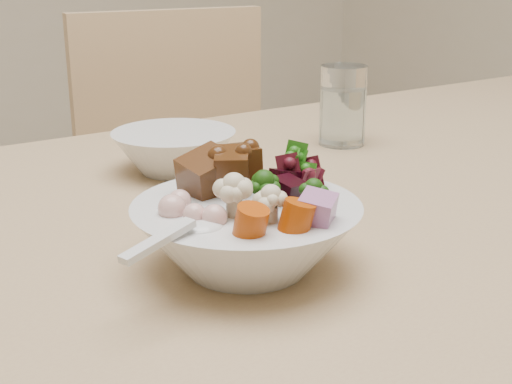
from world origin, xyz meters
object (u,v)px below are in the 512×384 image
at_px(dining_table, 459,223).
at_px(food_bowl, 247,231).
at_px(side_bowl, 174,152).
at_px(water_glass, 343,109).
at_px(chair_far, 195,210).

distance_m(dining_table, food_bowl, 0.42).
bearing_deg(food_bowl, side_bowl, 76.45).
bearing_deg(water_glass, food_bowl, -138.92).
bearing_deg(dining_table, food_bowl, -165.64).
xyz_separation_m(dining_table, food_bowl, (-0.39, -0.11, 0.11)).
relative_size(food_bowl, water_glass, 1.76).
xyz_separation_m(chair_far, food_bowl, (-0.31, -0.72, 0.27)).
bearing_deg(food_bowl, water_glass, 41.08).
xyz_separation_m(chair_far, side_bowl, (-0.24, -0.43, 0.26)).
distance_m(food_bowl, water_glass, 0.44).
xyz_separation_m(food_bowl, water_glass, (0.33, 0.29, 0.02)).
height_order(water_glass, side_bowl, water_glass).
xyz_separation_m(dining_table, chair_far, (-0.08, 0.61, -0.16)).
distance_m(food_bowl, side_bowl, 0.30).
bearing_deg(side_bowl, food_bowl, -103.55).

